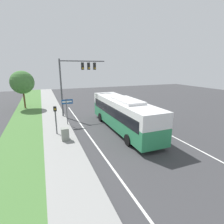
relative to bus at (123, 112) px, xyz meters
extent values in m
plane|color=#38383A|center=(-0.07, -2.64, -1.81)|extent=(80.00, 80.00, 0.00)
cube|color=gray|center=(-6.27, -2.64, -1.75)|extent=(2.80, 80.00, 0.12)
cube|color=#477538|center=(-9.47, -2.64, -1.76)|extent=(3.60, 80.00, 0.10)
cube|color=silver|center=(-3.67, -2.64, -1.81)|extent=(0.14, 30.00, 0.01)
cube|color=silver|center=(3.53, -2.64, -1.81)|extent=(0.14, 30.00, 0.01)
cube|color=#2D8956|center=(0.00, 0.01, -0.70)|extent=(2.55, 11.53, 1.50)
cube|color=white|center=(0.00, 0.01, 0.66)|extent=(2.55, 11.53, 1.22)
cube|color=black|center=(0.00, 0.01, 0.24)|extent=(2.59, 10.61, 0.92)
cube|color=white|center=(0.00, -0.85, 1.39)|extent=(1.79, 4.04, 0.24)
cylinder|color=black|center=(-1.23, 3.59, -1.33)|extent=(0.28, 0.96, 0.96)
cylinder|color=black|center=(1.23, 3.59, -1.33)|extent=(0.28, 0.96, 0.96)
cylinder|color=black|center=(-1.23, -3.56, -1.33)|extent=(0.28, 0.96, 0.96)
cylinder|color=black|center=(1.23, -3.56, -1.33)|extent=(0.28, 0.96, 0.96)
cylinder|color=#4C4C51|center=(-5.12, 7.14, 1.80)|extent=(0.20, 0.20, 7.22)
cylinder|color=#4C4C51|center=(-2.27, 7.14, 5.16)|extent=(5.71, 0.14, 0.14)
cube|color=black|center=(-2.34, 7.14, 4.54)|extent=(0.32, 0.28, 0.90)
sphere|color=yellow|center=(-2.34, 6.96, 4.29)|extent=(0.18, 0.18, 0.18)
cube|color=black|center=(-1.56, 7.14, 4.54)|extent=(0.32, 0.28, 0.90)
sphere|color=yellow|center=(-1.56, 6.96, 4.29)|extent=(0.18, 0.18, 0.18)
cube|color=black|center=(-0.77, 7.14, 4.54)|extent=(0.32, 0.28, 0.90)
sphere|color=yellow|center=(-0.77, 6.96, 4.29)|extent=(0.18, 0.18, 0.18)
cylinder|color=#4C4C51|center=(-6.44, 1.00, -0.43)|extent=(0.12, 0.12, 2.76)
cube|color=black|center=(-6.44, 1.00, 0.73)|extent=(0.28, 0.24, 0.44)
sphere|color=yellow|center=(-6.44, 0.85, 0.73)|extent=(0.14, 0.14, 0.14)
cylinder|color=#4C4C51|center=(-5.09, 3.51, -0.34)|extent=(0.08, 0.08, 2.95)
cube|color=#19478C|center=(-4.97, 3.51, 0.83)|extent=(1.19, 0.03, 0.51)
cube|color=white|center=(-4.97, 3.49, 0.83)|extent=(1.01, 0.01, 0.18)
cube|color=gray|center=(-5.88, -0.82, -1.16)|extent=(0.62, 0.50, 1.07)
cylinder|color=brown|center=(-9.98, 13.86, -0.25)|extent=(0.24, 0.24, 2.93)
sphere|color=#427538|center=(-9.98, 13.86, 2.23)|extent=(3.39, 3.39, 3.39)
camera|label=1|loc=(-7.39, -15.34, 4.46)|focal=28.00mm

